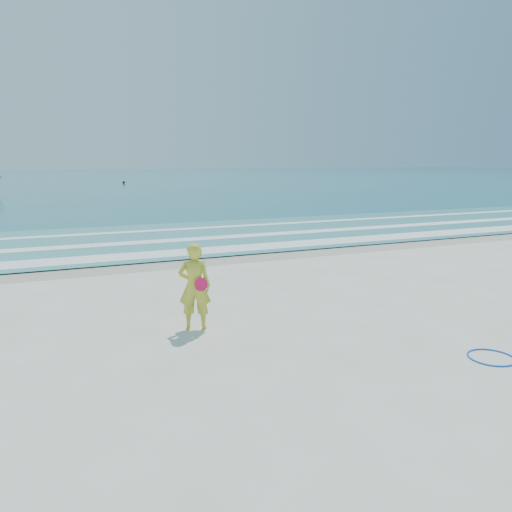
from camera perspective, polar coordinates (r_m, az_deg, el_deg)
name	(u,v)px	position (r m, az deg, el deg)	size (l,w,h in m)	color
ground	(324,350)	(9.22, 7.73, -10.64)	(400.00, 400.00, 0.00)	silver
wet_sand	(186,260)	(17.25, -7.95, -0.50)	(400.00, 2.40, 0.00)	#B2A893
ocean	(60,177)	(112.44, -21.53, 8.38)	(400.00, 190.00, 0.04)	#19727F
shallow	(155,239)	(22.03, -11.49, 1.96)	(400.00, 10.00, 0.01)	#59B7AD
foam_near	(177,253)	(18.47, -9.05, 0.38)	(400.00, 1.40, 0.01)	white
foam_mid	(159,241)	(21.25, -11.04, 1.68)	(400.00, 0.90, 0.01)	white
foam_far	(143,231)	(24.45, -12.74, 2.79)	(400.00, 0.60, 0.01)	white
hoop	(491,357)	(9.70, 25.30, -10.43)	(0.79, 0.79, 0.03)	blue
buoy	(124,182)	(77.14, -14.88, 8.14)	(0.38, 0.38, 0.38)	black
woman	(195,286)	(10.08, -7.03, -3.47)	(0.76, 0.63, 1.77)	gold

